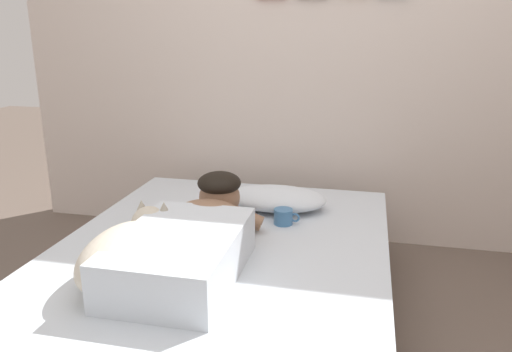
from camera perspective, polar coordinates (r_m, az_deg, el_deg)
name	(u,v)px	position (r m, az deg, el deg)	size (l,w,h in m)	color
back_wall	(331,36)	(3.05, 8.63, 15.64)	(3.95, 0.12, 2.50)	silver
bed	(218,293)	(2.20, -4.35, -13.28)	(1.46, 1.96, 0.39)	#4C4742
pillow	(276,198)	(2.56, 2.33, -2.59)	(0.52, 0.32, 0.11)	silver
person_lying	(193,237)	(1.99, -7.25, -6.97)	(0.43, 0.92, 0.27)	silver
dog	(126,251)	(1.92, -14.76, -8.34)	(0.26, 0.57, 0.21)	beige
coffee_cup	(284,217)	(2.37, 3.21, -4.70)	(0.12, 0.09, 0.07)	teal
cell_phone	(205,298)	(1.76, -5.87, -13.84)	(0.07, 0.14, 0.01)	black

